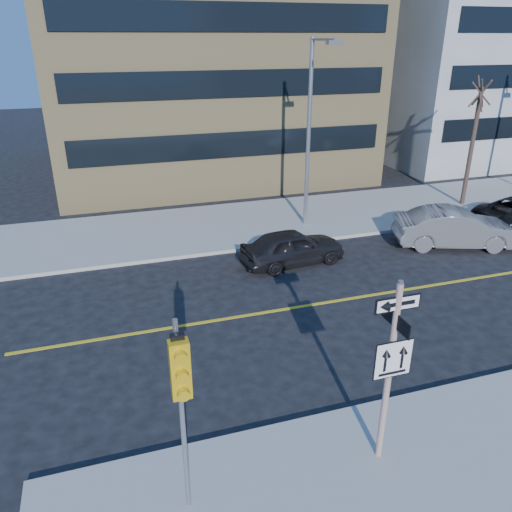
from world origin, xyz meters
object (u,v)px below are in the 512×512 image
object	(u,v)px
sign_pole	(390,364)
streetlight_a	(311,123)
traffic_signal	(181,385)
street_tree_west	(481,96)
parked_car_b	(455,228)
parked_car_a	(292,247)

from	to	relation	value
sign_pole	streetlight_a	xyz separation A→B (m)	(4.00, 13.27, 2.32)
traffic_signal	street_tree_west	size ratio (longest dim) A/B	0.63
traffic_signal	street_tree_west	world-z (taller)	street_tree_west
sign_pole	parked_car_b	bearing A→B (deg)	46.10
traffic_signal	streetlight_a	bearing A→B (deg)	59.20
sign_pole	street_tree_west	world-z (taller)	street_tree_west
sign_pole	streetlight_a	bearing A→B (deg)	73.23
street_tree_west	streetlight_a	bearing A→B (deg)	-176.55
streetlight_a	sign_pole	bearing A→B (deg)	-106.77
parked_car_a	parked_car_b	xyz separation A→B (m)	(7.14, -0.40, 0.11)
parked_car_b	sign_pole	bearing A→B (deg)	154.90
streetlight_a	street_tree_west	bearing A→B (deg)	3.45
sign_pole	parked_car_a	world-z (taller)	sign_pole
parked_car_a	sign_pole	bearing A→B (deg)	162.59
parked_car_a	street_tree_west	world-z (taller)	street_tree_west
sign_pole	parked_car_b	distance (m)	13.14
streetlight_a	traffic_signal	bearing A→B (deg)	-120.80
parked_car_a	streetlight_a	bearing A→B (deg)	-37.55
parked_car_a	parked_car_b	world-z (taller)	parked_car_b
street_tree_west	sign_pole	bearing A→B (deg)	-133.26
sign_pole	traffic_signal	bearing A→B (deg)	-177.89
parked_car_a	streetlight_a	distance (m)	5.74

